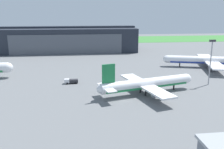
{
  "coord_description": "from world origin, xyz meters",
  "views": [
    {
      "loc": [
        -12.08,
        -72.23,
        27.25
      ],
      "look_at": [
        -0.93,
        19.97,
        3.09
      ],
      "focal_mm": 39.18,
      "sensor_mm": 36.0,
      "label": 1
    }
  ],
  "objects_px": {
    "apron_light_mast": "(211,58)",
    "airliner_near_right": "(147,84)",
    "maintenance_hangar": "(68,39)",
    "ops_van": "(71,81)",
    "airliner_far_right": "(209,61)"
  },
  "relations": [
    {
      "from": "airliner_far_right",
      "to": "airliner_near_right",
      "type": "relative_size",
      "value": 1.23
    },
    {
      "from": "maintenance_hangar",
      "to": "airliner_far_right",
      "type": "relative_size",
      "value": 2.2
    },
    {
      "from": "airliner_near_right",
      "to": "ops_van",
      "type": "xyz_separation_m",
      "value": [
        -25.97,
        15.34,
        -2.49
      ]
    },
    {
      "from": "ops_van",
      "to": "apron_light_mast",
      "type": "relative_size",
      "value": 0.31
    },
    {
      "from": "airliner_far_right",
      "to": "airliner_near_right",
      "type": "xyz_separation_m",
      "value": [
        -40.87,
        -35.05,
        -0.09
      ]
    },
    {
      "from": "apron_light_mast",
      "to": "airliner_near_right",
      "type": "bearing_deg",
      "value": -164.0
    },
    {
      "from": "airliner_far_right",
      "to": "maintenance_hangar",
      "type": "bearing_deg",
      "value": 139.45
    },
    {
      "from": "maintenance_hangar",
      "to": "apron_light_mast",
      "type": "relative_size",
      "value": 5.48
    },
    {
      "from": "airliner_far_right",
      "to": "ops_van",
      "type": "xyz_separation_m",
      "value": [
        -66.84,
        -19.71,
        -2.58
      ]
    },
    {
      "from": "ops_van",
      "to": "airliner_far_right",
      "type": "bearing_deg",
      "value": 16.43
    },
    {
      "from": "airliner_near_right",
      "to": "ops_van",
      "type": "relative_size",
      "value": 6.6
    },
    {
      "from": "airliner_near_right",
      "to": "apron_light_mast",
      "type": "xyz_separation_m",
      "value": [
        26.23,
        7.52,
        6.68
      ]
    },
    {
      "from": "airliner_far_right",
      "to": "apron_light_mast",
      "type": "xyz_separation_m",
      "value": [
        -14.64,
        -27.53,
        6.59
      ]
    },
    {
      "from": "airliner_far_right",
      "to": "ops_van",
      "type": "distance_m",
      "value": 69.73
    },
    {
      "from": "maintenance_hangar",
      "to": "apron_light_mast",
      "type": "distance_m",
      "value": 106.26
    }
  ]
}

